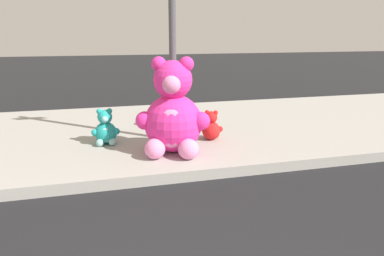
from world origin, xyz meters
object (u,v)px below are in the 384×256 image
Objects in this scene: sign_pole at (172,33)px; plush_lavender at (165,115)px; plush_pink_large at (173,115)px; plush_teal at (106,130)px; plush_red at (211,128)px.

sign_pole reaches higher than plush_lavender.
plush_pink_large is (-0.13, -0.59, -1.15)m from sign_pole.
plush_lavender is at bearing 89.17° from sign_pole.
plush_pink_large is 2.44× the size of plush_teal.
plush_lavender reaches higher than plush_red.
plush_lavender is at bearing 121.48° from plush_red.
plush_teal is at bearing 176.48° from sign_pole.
plush_pink_large is 0.94m from plush_red.
sign_pole is 6.52× the size of plush_red.
sign_pole reaches higher than plush_teal.
sign_pole is 5.66× the size of plush_teal.
sign_pole is 2.32× the size of plush_pink_large.
plush_pink_large is 2.81× the size of plush_red.
sign_pole is 1.62m from plush_red.
plush_red is 0.82× the size of plush_lavender.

